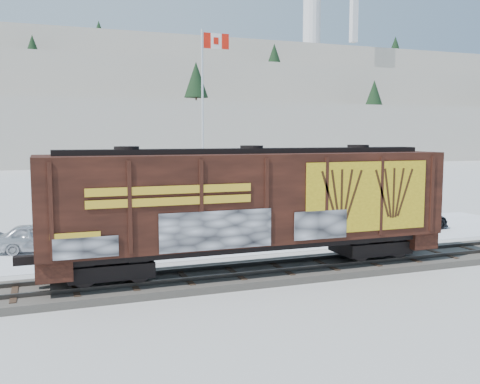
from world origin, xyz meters
name	(u,v)px	position (x,y,z in m)	size (l,w,h in m)	color
ground	(279,274)	(0.00, 0.00, 0.00)	(500.00, 500.00, 0.00)	white
rail_track	(279,271)	(0.00, 0.00, 0.15)	(50.00, 3.40, 0.43)	#59544C
parking_strip	(221,240)	(0.00, 7.50, 0.01)	(40.00, 8.00, 0.03)	white
hillside	(73,105)	(-0.05, 139.79, 14.37)	(360.00, 110.00, 93.00)	white
hopper_railcar	(252,202)	(-1.22, -0.01, 3.04)	(16.17, 3.06, 4.73)	black
flagpole	(204,150)	(1.22, 14.64, 4.70)	(2.30, 0.90, 12.53)	silver
car_silver	(39,237)	(-9.21, 7.96, 0.73)	(1.65, 4.09, 1.39)	silver
car_white	(219,227)	(-0.07, 7.69, 0.74)	(1.51, 4.33, 1.43)	silver
car_dark	(413,218)	(11.86, 6.65, 0.71)	(1.91, 4.70, 1.37)	black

